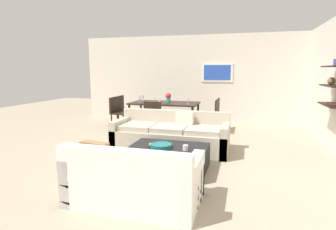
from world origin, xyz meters
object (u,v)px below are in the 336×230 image
object	(u,v)px
apple_on_coffee_table	(151,145)
sofa_beige	(171,136)
wine_glass_left_near	(140,98)
centerpiece_vase	(168,97)
dining_chair_foot	(154,116)
loveseat_white	(134,180)
wine_glass_right_near	(188,100)
decorative_bowl	(161,146)
wine_glass_left_far	(143,97)
candle_jar	(185,148)
dining_chair_left_far	(124,108)
dining_chair_right_far	(214,112)
dining_chair_left_near	(117,110)
coffee_table	(168,158)
dining_chair_right_near	(212,115)
dining_table	(164,105)
wine_glass_foot	(160,100)

from	to	relation	value
apple_on_coffee_table	sofa_beige	bearing A→B (deg)	88.72
wine_glass_left_near	centerpiece_vase	bearing A→B (deg)	12.12
dining_chair_foot	centerpiece_vase	xyz separation A→B (m)	(0.10, 0.94, 0.39)
sofa_beige	loveseat_white	world-z (taller)	same
wine_glass_right_near	decorative_bowl	bearing A→B (deg)	-86.74
wine_glass_left_near	wine_glass_left_far	distance (m)	0.24
candle_jar	dining_chair_foot	bearing A→B (deg)	120.02
dining_chair_left_far	centerpiece_vase	size ratio (longest dim) A/B	3.28
dining_chair_right_far	dining_chair_left_near	world-z (taller)	same
coffee_table	wine_glass_right_near	distance (m)	2.98
candle_jar	wine_glass_left_far	world-z (taller)	wine_glass_left_far
candle_jar	wine_glass_left_far	xyz separation A→B (m)	(-1.95, 3.21, 0.45)
loveseat_white	dining_chair_right_near	size ratio (longest dim) A/B	1.80
dining_chair_right_far	decorative_bowl	bearing A→B (deg)	-98.38
dining_chair_left_far	decorative_bowl	bearing A→B (deg)	-56.20
coffee_table	dining_chair_left_near	xyz separation A→B (m)	(-2.29, 2.80, 0.31)
sofa_beige	wine_glass_right_near	distance (m)	1.86
dining_chair_right_near	centerpiece_vase	world-z (taller)	centerpiece_vase
dining_chair_right_near	wine_glass_left_near	xyz separation A→B (m)	(-2.03, 0.10, 0.36)
dining_table	dining_chair_right_near	bearing A→B (deg)	-9.36
dining_chair_right_near	dining_chair_left_near	size ratio (longest dim) A/B	1.00
dining_chair_left_near	dining_table	bearing A→B (deg)	9.36
coffee_table	apple_on_coffee_table	world-z (taller)	apple_on_coffee_table
dining_table	dining_chair_right_near	distance (m)	1.37
decorative_bowl	coffee_table	bearing A→B (deg)	23.13
loveseat_white	dining_chair_right_far	xyz separation A→B (m)	(0.47, 4.43, 0.21)
loveseat_white	dining_table	distance (m)	4.32
dining_chair_right_near	dining_chair_left_far	size ratio (longest dim) A/B	1.00
loveseat_white	wine_glass_left_far	bearing A→B (deg)	109.71
dining_chair_right_near	dining_chair_left_near	bearing A→B (deg)	-180.00
dining_table	wine_glass_left_far	size ratio (longest dim) A/B	10.83
dining_chair_left_near	decorative_bowl	bearing A→B (deg)	-52.27
dining_table	wine_glass_foot	size ratio (longest dim) A/B	12.79
dining_chair_foot	loveseat_white	bearing A→B (deg)	-75.39
wine_glass_right_near	wine_glass_left_far	size ratio (longest dim) A/B	0.94
dining_chair_right_near	wine_glass_left_near	size ratio (longest dim) A/B	5.32
coffee_table	dining_chair_right_near	world-z (taller)	dining_chair_right_near
decorative_bowl	dining_chair_right_near	bearing A→B (deg)	80.34
loveseat_white	dining_chair_left_near	size ratio (longest dim) A/B	1.80
wine_glass_right_near	wine_glass_left_near	size ratio (longest dim) A/B	0.98
sofa_beige	wine_glass_left_near	world-z (taller)	wine_glass_left_near
decorative_bowl	dining_chair_left_near	xyz separation A→B (m)	(-2.19, 2.84, 0.09)
loveseat_white	wine_glass_left_near	size ratio (longest dim) A/B	9.57
dining_chair_foot	wine_glass_foot	bearing A→B (deg)	90.00
loveseat_white	dining_chair_left_far	distance (m)	4.96
dining_table	wine_glass_foot	bearing A→B (deg)	-90.00
dining_table	centerpiece_vase	xyz separation A→B (m)	(0.10, 0.05, 0.21)
dining_chair_foot	sofa_beige	bearing A→B (deg)	-54.64
dining_chair_foot	wine_glass_foot	size ratio (longest dim) A/B	6.04
coffee_table	loveseat_white	bearing A→B (deg)	-94.11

